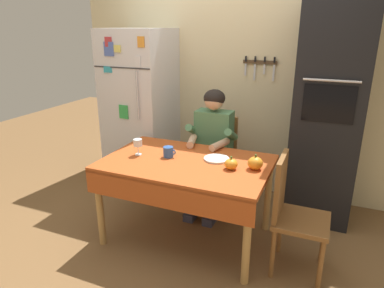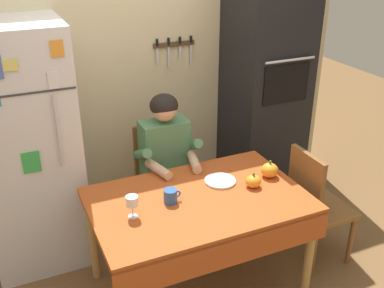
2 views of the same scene
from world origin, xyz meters
name	(u,v)px [view 1 (image 1 of 2)]	position (x,y,z in m)	size (l,w,h in m)	color
ground_plane	(183,242)	(0.00, 0.00, 0.00)	(10.00, 10.00, 0.00)	brown
back_wall_assembly	(236,76)	(0.05, 1.35, 1.30)	(3.70, 0.13, 2.60)	beige
refrigerator	(141,110)	(-0.95, 0.96, 0.90)	(0.68, 0.71, 1.80)	silver
wall_oven	(328,113)	(1.05, 1.00, 1.05)	(0.60, 0.64, 2.10)	black
dining_table	(186,171)	(0.00, 0.08, 0.66)	(1.40, 0.90, 0.74)	tan
chair_behind_person	(217,156)	(0.02, 0.87, 0.51)	(0.40, 0.40, 0.93)	brown
seated_person	(212,141)	(0.02, 0.68, 0.74)	(0.47, 0.55, 1.25)	#38384C
chair_right_side	(292,210)	(0.90, 0.02, 0.51)	(0.40, 0.40, 0.93)	brown
coffee_mug	(168,152)	(-0.18, 0.12, 0.79)	(0.12, 0.09, 0.09)	#2D569E
wine_glass	(138,143)	(-0.45, 0.07, 0.85)	(0.08, 0.08, 0.14)	white
pumpkin_large	(255,163)	(0.57, 0.15, 0.79)	(0.12, 0.12, 0.13)	orange
pumpkin_medium	(231,164)	(0.40, 0.07, 0.78)	(0.11, 0.11, 0.11)	orange
serving_tray	(216,159)	(0.22, 0.22, 0.75)	(0.22, 0.22, 0.02)	silver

